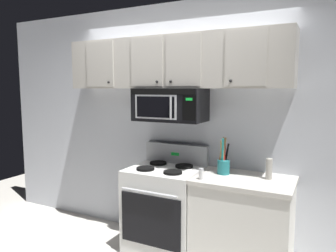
{
  "coord_description": "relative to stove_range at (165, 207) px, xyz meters",
  "views": [
    {
      "loc": [
        1.52,
        -2.52,
        1.75
      ],
      "look_at": [
        0.0,
        0.49,
        1.35
      ],
      "focal_mm": 33.92,
      "sensor_mm": 36.0,
      "label": 1
    }
  ],
  "objects": [
    {
      "name": "utensil_crock_teal",
      "position": [
        0.62,
        0.06,
        0.53
      ],
      "size": [
        0.12,
        0.12,
        0.37
      ],
      "color": "teal",
      "rests_on": "counter_segment"
    },
    {
      "name": "counter_segment",
      "position": [
        0.84,
        0.01,
        -0.02
      ],
      "size": [
        0.93,
        0.65,
        0.9
      ],
      "color": "white",
      "rests_on": "ground_plane"
    },
    {
      "name": "salt_shaker",
      "position": [
        0.49,
        -0.21,
        0.48
      ],
      "size": [
        0.05,
        0.05,
        0.1
      ],
      "color": "white",
      "rests_on": "counter_segment"
    },
    {
      "name": "stove_range",
      "position": [
        0.0,
        0.0,
        0.0
      ],
      "size": [
        0.76,
        0.69,
        1.12
      ],
      "color": "white",
      "rests_on": "ground_plane"
    },
    {
      "name": "upper_cabinets",
      "position": [
        -0.0,
        0.15,
        1.56
      ],
      "size": [
        2.5,
        0.36,
        0.55
      ],
      "color": "#BCB7AD"
    },
    {
      "name": "over_range_microwave",
      "position": [
        -0.0,
        0.12,
        1.11
      ],
      "size": [
        0.76,
        0.43,
        0.35
      ],
      "color": "black"
    },
    {
      "name": "back_wall",
      "position": [
        0.0,
        0.37,
        0.88
      ],
      "size": [
        5.2,
        0.1,
        2.7
      ],
      "primitive_type": "cube",
      "color": "silver",
      "rests_on": "ground_plane"
    },
    {
      "name": "pepper_mill",
      "position": [
        1.06,
        0.08,
        0.53
      ],
      "size": [
        0.06,
        0.06,
        0.2
      ],
      "primitive_type": "cylinder",
      "color": "#B7B2A8",
      "rests_on": "counter_segment"
    }
  ]
}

